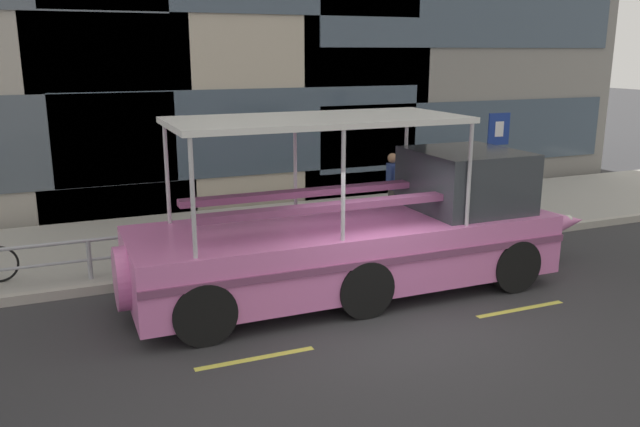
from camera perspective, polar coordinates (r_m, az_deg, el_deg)
ground_plane at (r=10.93m, az=5.70°, el=-9.34°), size 120.00×120.00×0.00m
sidewalk at (r=15.76m, az=-3.96°, el=-1.54°), size 32.00×4.80×0.18m
curb_edge at (r=13.53m, az=-0.54°, el=-4.17°), size 32.00×0.18×0.18m
lane_centreline at (r=10.51m, az=7.09°, el=-10.37°), size 25.80×0.12×0.01m
curb_guardrail at (r=13.48m, az=-3.03°, el=-1.47°), size 11.85×0.09×0.79m
parking_sign at (r=16.10m, az=15.42°, el=5.46°), size 0.60×0.12×2.76m
duck_tour_boat at (r=11.95m, az=4.90°, el=-1.79°), size 9.70×2.56×3.27m
pedestrian_near_bow at (r=15.98m, az=6.40°, el=2.87°), size 0.24×0.50×1.76m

